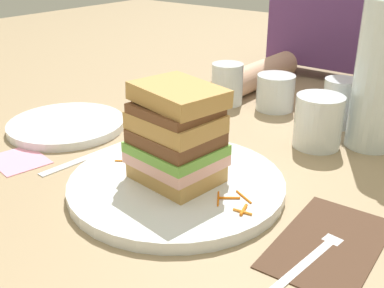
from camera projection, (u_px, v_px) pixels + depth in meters
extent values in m
plane|color=#9E8460|center=(166.00, 185.00, 0.66)|extent=(3.00, 3.00, 0.00)
cylinder|color=white|center=(179.00, 183.00, 0.65)|extent=(0.30, 0.30, 0.02)
cube|color=tan|center=(178.00, 170.00, 0.64)|extent=(0.12, 0.10, 0.02)
cube|color=#E0A393|center=(178.00, 157.00, 0.63)|extent=(0.12, 0.11, 0.02)
cube|color=#6BA83D|center=(178.00, 147.00, 0.62)|extent=(0.12, 0.11, 0.01)
cube|color=brown|center=(178.00, 136.00, 0.62)|extent=(0.11, 0.10, 0.02)
cube|color=tan|center=(178.00, 121.00, 0.61)|extent=(0.12, 0.10, 0.02)
cube|color=brown|center=(178.00, 108.00, 0.60)|extent=(0.11, 0.10, 0.01)
cube|color=tan|center=(179.00, 95.00, 0.60)|extent=(0.12, 0.10, 0.03)
cylinder|color=orange|center=(136.00, 159.00, 0.69)|extent=(0.00, 0.03, 0.00)
cylinder|color=orange|center=(149.00, 157.00, 0.70)|extent=(0.03, 0.01, 0.00)
cylinder|color=orange|center=(147.00, 152.00, 0.71)|extent=(0.01, 0.02, 0.00)
cylinder|color=orange|center=(133.00, 152.00, 0.71)|extent=(0.00, 0.03, 0.00)
cylinder|color=orange|center=(125.00, 161.00, 0.69)|extent=(0.03, 0.02, 0.00)
cylinder|color=orange|center=(244.00, 197.00, 0.59)|extent=(0.03, 0.02, 0.00)
cylinder|color=orange|center=(244.00, 210.00, 0.56)|extent=(0.01, 0.02, 0.00)
cylinder|color=orange|center=(243.00, 212.00, 0.56)|extent=(0.02, 0.01, 0.00)
cylinder|color=orange|center=(227.00, 199.00, 0.59)|extent=(0.02, 0.02, 0.00)
cylinder|color=orange|center=(218.00, 199.00, 0.59)|extent=(0.02, 0.03, 0.00)
cube|color=#4C3323|center=(329.00, 243.00, 0.53)|extent=(0.11, 0.18, 0.00)
cube|color=silver|center=(303.00, 263.00, 0.49)|extent=(0.02, 0.11, 0.00)
cube|color=silver|center=(333.00, 237.00, 0.53)|extent=(0.02, 0.02, 0.00)
cylinder|color=silver|center=(351.00, 230.00, 0.55)|extent=(0.01, 0.04, 0.00)
cylinder|color=silver|center=(347.00, 228.00, 0.55)|extent=(0.01, 0.04, 0.00)
cylinder|color=silver|center=(343.00, 227.00, 0.55)|extent=(0.01, 0.04, 0.00)
cylinder|color=silver|center=(338.00, 225.00, 0.56)|extent=(0.01, 0.04, 0.00)
cube|color=silver|center=(68.00, 164.00, 0.71)|extent=(0.02, 0.10, 0.00)
cube|color=silver|center=(119.00, 145.00, 0.78)|extent=(0.02, 0.11, 0.00)
cylinder|color=white|center=(318.00, 121.00, 0.76)|extent=(0.08, 0.08, 0.09)
cylinder|color=orange|center=(317.00, 129.00, 0.77)|extent=(0.07, 0.07, 0.06)
cylinder|color=silver|center=(380.00, 77.00, 0.73)|extent=(0.08, 0.08, 0.24)
cylinder|color=silver|center=(227.00, 84.00, 0.96)|extent=(0.06, 0.06, 0.08)
cylinder|color=silver|center=(275.00, 92.00, 0.93)|extent=(0.08, 0.08, 0.07)
cylinder|color=silver|center=(340.00, 103.00, 0.85)|extent=(0.06, 0.06, 0.09)
cylinder|color=white|center=(67.00, 125.00, 0.84)|extent=(0.21, 0.21, 0.01)
cube|color=pink|center=(19.00, 160.00, 0.73)|extent=(0.10, 0.09, 0.00)
cylinder|color=#DBAD89|center=(258.00, 75.00, 1.06)|extent=(0.06, 0.27, 0.06)
sphere|color=#DBAD89|center=(224.00, 89.00, 0.97)|extent=(0.06, 0.06, 0.06)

